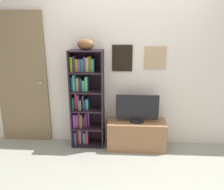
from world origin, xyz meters
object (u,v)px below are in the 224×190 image
Objects in this scene: football at (86,44)px; television at (137,109)px; tv_stand at (136,134)px; door at (22,80)px; bookshelf at (85,100)px.

television is at bearing -3.54° from football.
football is 0.33× the size of tv_stand.
television is at bearing -5.30° from door.
door reaches higher than tv_stand.
football is (0.05, -0.03, 0.84)m from bookshelf.
football is at bearing -34.04° from bookshelf.
door reaches higher than football.
bookshelf is at bearing 145.96° from football.
door is at bearing 175.02° from bookshelf.
bookshelf is at bearing -4.98° from door.
television is (-0.00, 0.00, 0.42)m from tv_stand.
tv_stand is 0.42m from television.
football reaches higher than bookshelf.
tv_stand is 0.43× the size of door.
bookshelf is at bearing 174.30° from television.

